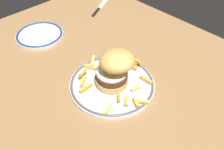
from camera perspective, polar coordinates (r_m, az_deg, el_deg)
name	(u,v)px	position (r cm, az deg, el deg)	size (l,w,h in cm)	color
ground_plane	(115,83)	(76.56, 0.76, -1.98)	(117.97, 88.76, 4.00)	olive
dinner_plate	(112,84)	(72.29, 0.00, -2.18)	(25.19, 25.19, 1.60)	silver
burger	(115,68)	(67.98, 0.60, 1.66)	(12.89, 12.66, 11.22)	tan
fries_pile	(114,78)	(72.31, 0.46, -0.60)	(25.00, 21.73, 2.50)	gold
side_plate	(40,35)	(96.42, -16.58, 8.96)	(17.45, 17.45, 1.60)	silver
knife	(99,8)	(111.98, -3.08, 15.36)	(9.70, 16.63, 0.70)	black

